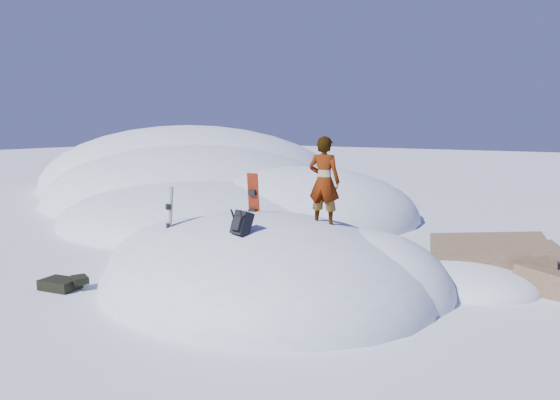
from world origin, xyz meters
The scene contains 9 objects.
ground centered at (0.00, 0.00, 0.00)m, with size 120.00×120.00×0.00m, color white.
snow_mound centered at (-0.17, 0.24, 0.00)m, with size 8.00×6.00×3.00m.
snow_ridge centered at (-10.43, 9.85, 0.00)m, with size 21.50×18.50×6.40m.
rock_outcrop centered at (3.72, 3.01, 0.01)m, with size 4.68×4.41×1.68m.
snowboard_red centered at (-0.50, 0.38, 1.62)m, with size 0.26×0.19×1.34m.
snowboard_dark centered at (-1.65, -0.91, 1.39)m, with size 0.27×0.26×1.32m.
backpack centered at (0.37, -1.19, 1.55)m, with size 0.38×0.45×0.51m.
gear_pile centered at (-3.29, -2.27, 0.13)m, with size 0.97×0.74×0.26m.
person centered at (1.12, 0.47, 2.19)m, with size 0.63×0.42×1.73m, color slate.
Camera 1 is at (6.12, -8.72, 3.30)m, focal length 35.00 mm.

